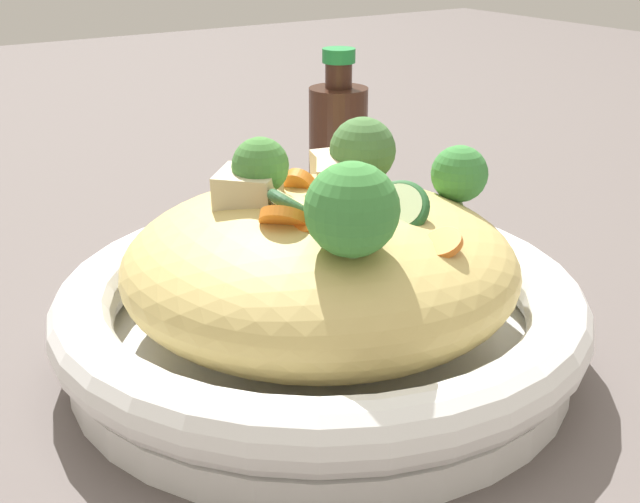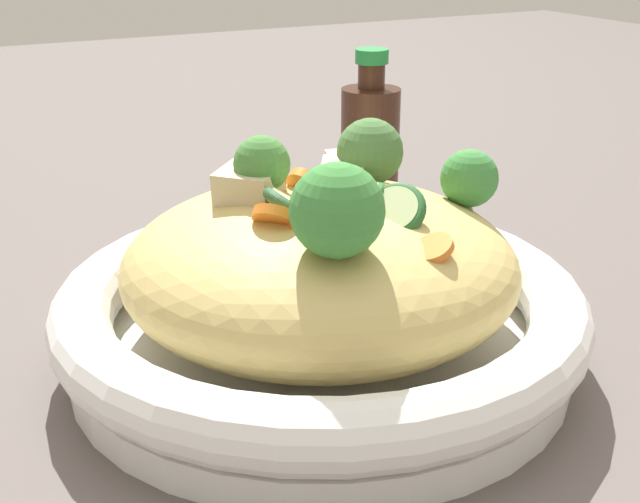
{
  "view_description": "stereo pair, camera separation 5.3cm",
  "coord_description": "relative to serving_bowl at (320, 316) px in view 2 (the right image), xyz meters",
  "views": [
    {
      "loc": [
        -0.27,
        -0.41,
        0.27
      ],
      "look_at": [
        0.0,
        0.0,
        0.08
      ],
      "focal_mm": 47.91,
      "sensor_mm": 36.0,
      "label": 1
    },
    {
      "loc": [
        -0.23,
        -0.44,
        0.27
      ],
      "look_at": [
        0.0,
        0.0,
        0.08
      ],
      "focal_mm": 47.91,
      "sensor_mm": 36.0,
      "label": 2
    }
  ],
  "objects": [
    {
      "name": "chicken_chunks",
      "position": [
        0.0,
        0.02,
        0.08
      ],
      "size": [
        0.14,
        0.15,
        0.04
      ],
      "color": "#CABB90",
      "rests_on": "serving_bowl"
    },
    {
      "name": "ground_plane",
      "position": [
        0.0,
        0.0,
        -0.03
      ],
      "size": [
        3.0,
        3.0,
        0.0
      ],
      "primitive_type": "plane",
      "color": "#5B524F"
    },
    {
      "name": "soy_sauce_bottle",
      "position": [
        0.16,
        0.22,
        0.04
      ],
      "size": [
        0.05,
        0.05,
        0.16
      ],
      "color": "#381E14",
      "rests_on": "ground_plane"
    },
    {
      "name": "serving_bowl",
      "position": [
        0.0,
        0.0,
        0.0
      ],
      "size": [
        0.34,
        0.34,
        0.06
      ],
      "color": "white",
      "rests_on": "ground_plane"
    },
    {
      "name": "broccoli_florets",
      "position": [
        0.02,
        -0.02,
        0.09
      ],
      "size": [
        0.18,
        0.15,
        0.07
      ],
      "color": "#96B968",
      "rests_on": "serving_bowl"
    },
    {
      "name": "carrot_coins",
      "position": [
        -0.0,
        -0.01,
        0.08
      ],
      "size": [
        0.1,
        0.21,
        0.04
      ],
      "color": "orange",
      "rests_on": "serving_bowl"
    },
    {
      "name": "zucchini_slices",
      "position": [
        0.01,
        -0.02,
        0.08
      ],
      "size": [
        0.1,
        0.07,
        0.03
      ],
      "color": "beige",
      "rests_on": "serving_bowl"
    },
    {
      "name": "noodle_heap",
      "position": [
        0.0,
        -0.0,
        0.04
      ],
      "size": [
        0.25,
        0.25,
        0.1
      ],
      "color": "tan",
      "rests_on": "serving_bowl"
    }
  ]
}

